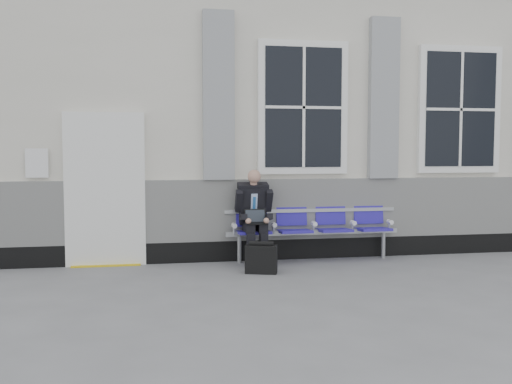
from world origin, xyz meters
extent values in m
plane|color=slate|center=(0.00, 0.00, 0.00)|extent=(70.00, 70.00, 0.00)
cube|color=silver|center=(0.00, 3.50, 2.10)|extent=(14.00, 4.00, 4.20)
cube|color=gray|center=(0.00, 3.50, 4.32)|extent=(14.40, 4.40, 0.24)
cube|color=black|center=(0.00, 1.47, 0.15)|extent=(14.00, 0.10, 0.30)
cube|color=silver|center=(0.00, 1.46, 0.75)|extent=(14.00, 0.08, 0.90)
cube|color=gray|center=(-3.40, 1.44, 2.40)|extent=(0.45, 0.14, 2.40)
cube|color=gray|center=(-0.90, 1.44, 2.40)|extent=(0.45, 0.14, 2.40)
cube|color=white|center=(-2.15, 1.46, 2.25)|extent=(1.35, 0.10, 1.95)
cube|color=black|center=(-2.15, 1.41, 2.25)|extent=(1.15, 0.02, 1.75)
cube|color=white|center=(0.35, 1.46, 2.25)|extent=(1.35, 0.10, 1.95)
cube|color=black|center=(0.35, 1.41, 2.25)|extent=(1.15, 0.02, 1.75)
cube|color=black|center=(-5.00, 1.60, 1.05)|extent=(0.95, 0.30, 2.10)
cube|color=white|center=(-5.00, 1.45, 1.05)|extent=(1.10, 0.10, 2.20)
cube|color=gold|center=(-5.00, 1.48, 0.01)|extent=(0.95, 0.30, 0.02)
cube|color=white|center=(-5.90, 1.45, 1.45)|extent=(0.30, 0.02, 0.40)
cube|color=#9EA0A3|center=(-2.02, 1.30, 0.42)|extent=(2.60, 0.07, 0.07)
cube|color=#9EA0A3|center=(-2.02, 1.42, 0.73)|extent=(2.60, 0.05, 0.05)
cylinder|color=#9EA0A3|center=(-3.12, 1.30, 0.20)|extent=(0.06, 0.06, 0.39)
cylinder|color=#9EA0A3|center=(-0.92, 1.30, 0.20)|extent=(0.06, 0.06, 0.39)
cube|color=#221598|center=(-2.92, 1.22, 0.45)|extent=(0.46, 0.42, 0.07)
cube|color=#221598|center=(-2.92, 1.43, 0.71)|extent=(0.46, 0.10, 0.40)
cube|color=#221598|center=(-2.32, 1.22, 0.45)|extent=(0.46, 0.42, 0.07)
cube|color=#221598|center=(-2.32, 1.43, 0.71)|extent=(0.46, 0.10, 0.40)
cube|color=#221598|center=(-1.72, 1.22, 0.45)|extent=(0.46, 0.42, 0.07)
cube|color=#221598|center=(-1.72, 1.43, 0.71)|extent=(0.46, 0.10, 0.40)
cube|color=#221598|center=(-1.12, 1.22, 0.45)|extent=(0.46, 0.42, 0.07)
cube|color=#221598|center=(-1.12, 1.43, 0.71)|extent=(0.46, 0.10, 0.40)
cylinder|color=white|center=(-3.20, 1.25, 0.55)|extent=(0.07, 0.12, 0.07)
cylinder|color=white|center=(-2.62, 1.25, 0.55)|extent=(0.07, 0.12, 0.07)
cylinder|color=white|center=(-2.02, 1.25, 0.55)|extent=(0.07, 0.12, 0.07)
cylinder|color=white|center=(-1.42, 1.25, 0.55)|extent=(0.07, 0.12, 0.07)
cylinder|color=white|center=(-0.84, 1.25, 0.55)|extent=(0.07, 0.12, 0.07)
cube|color=black|center=(-3.01, 0.89, 0.04)|extent=(0.10, 0.23, 0.08)
cube|color=black|center=(-2.83, 0.88, 0.04)|extent=(0.10, 0.23, 0.08)
cube|color=black|center=(-3.01, 0.94, 0.25)|extent=(0.11, 0.12, 0.47)
cube|color=black|center=(-2.83, 0.94, 0.25)|extent=(0.11, 0.12, 0.47)
cube|color=black|center=(-3.01, 1.14, 0.53)|extent=(0.13, 0.41, 0.13)
cube|color=black|center=(-2.83, 1.14, 0.53)|extent=(0.13, 0.41, 0.13)
cube|color=black|center=(-2.92, 1.32, 0.83)|extent=(0.38, 0.31, 0.57)
cube|color=#B4C5ED|center=(-2.92, 1.21, 0.85)|extent=(0.09, 0.09, 0.32)
cube|color=#225A9E|center=(-2.92, 1.20, 0.83)|extent=(0.04, 0.07, 0.27)
cube|color=black|center=(-2.92, 1.29, 1.10)|extent=(0.43, 0.21, 0.13)
cylinder|color=tan|center=(-2.92, 1.25, 1.16)|extent=(0.10, 0.10, 0.09)
sphere|color=tan|center=(-2.92, 1.19, 1.26)|extent=(0.19, 0.19, 0.19)
cube|color=black|center=(-3.14, 1.23, 0.90)|extent=(0.09, 0.26, 0.34)
cube|color=black|center=(-2.71, 1.23, 0.90)|extent=(0.09, 0.26, 0.34)
cube|color=black|center=(-3.10, 1.07, 0.69)|extent=(0.08, 0.28, 0.13)
cube|color=black|center=(-2.74, 1.07, 0.69)|extent=(0.08, 0.28, 0.13)
sphere|color=tan|center=(-3.05, 0.94, 0.65)|extent=(0.08, 0.08, 0.08)
sphere|color=tan|center=(-2.80, 0.94, 0.65)|extent=(0.08, 0.08, 0.08)
cube|color=black|center=(-2.92, 1.01, 0.61)|extent=(0.30, 0.21, 0.02)
cube|color=black|center=(-2.92, 1.12, 0.70)|extent=(0.30, 0.08, 0.19)
cube|color=black|center=(-2.92, 1.11, 0.70)|extent=(0.27, 0.06, 0.16)
cube|color=black|center=(-2.94, 0.56, 0.19)|extent=(0.45, 0.29, 0.37)
cylinder|color=black|center=(-2.94, 0.56, 0.39)|extent=(0.33, 0.16, 0.07)
camera|label=1|loc=(-4.31, -6.75, 1.63)|focal=40.00mm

